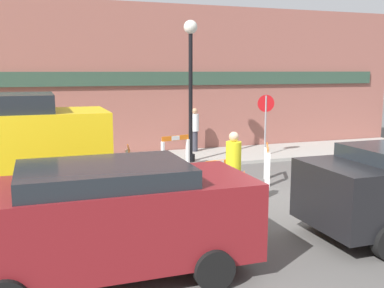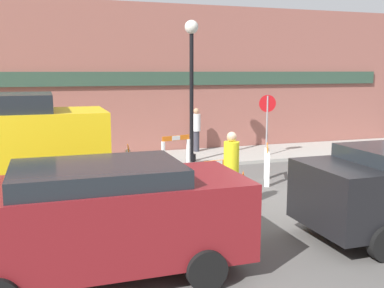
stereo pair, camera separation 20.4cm
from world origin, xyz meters
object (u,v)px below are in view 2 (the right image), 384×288
stop_sign (267,115)px  person_worker (231,168)px  person_pedestrian (196,128)px  parked_car_0 (99,214)px  streetlamp_post (192,71)px

stop_sign → person_worker: 6.20m
person_pedestrian → parked_car_0: (-4.64, -9.07, -0.01)m
stop_sign → parked_car_0: (-6.72, -7.49, -0.57)m
streetlamp_post → stop_sign: 3.22m
person_worker → person_pedestrian: (1.46, 6.64, 0.03)m
person_worker → parked_car_0: 4.01m
stop_sign → person_pedestrian: stop_sign is taller
streetlamp_post → person_pedestrian: streetlamp_post is taller
stop_sign → parked_car_0: 10.08m
stop_sign → person_worker: (-3.53, -5.06, -0.60)m
streetlamp_post → stop_sign: size_ratio=2.13×
parked_car_0 → person_pedestrian: bearing=62.9°
stop_sign → person_worker: size_ratio=1.21×
person_pedestrian → stop_sign: bearing=133.6°
stop_sign → parked_car_0: size_ratio=0.48×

